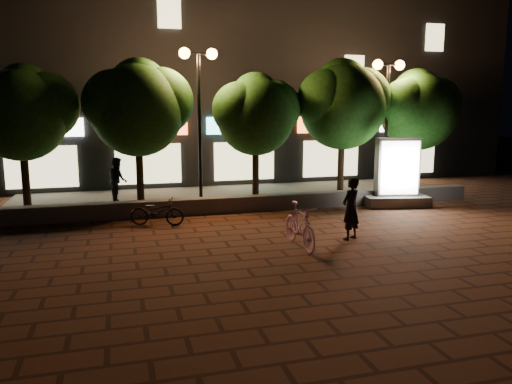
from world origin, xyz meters
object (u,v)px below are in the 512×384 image
object	(u,v)px
tree_right	(343,101)
scooter_parked	(157,212)
tree_left	(139,104)
tree_mid	(256,111)
tree_far_right	(419,107)
street_lamp_right	(388,92)
rider	(351,209)
street_lamp_left	(199,86)
tree_far_left	(22,109)
scooter_pink	(300,226)
ad_kiosk	(397,179)
pedestrian	(118,180)

from	to	relation	value
tree_right	scooter_parked	bearing A→B (deg)	-158.91
tree_left	tree_mid	size ratio (longest dim) A/B	1.09
tree_right	tree_far_right	size ratio (longest dim) A/B	1.06
street_lamp_right	rider	bearing A→B (deg)	-127.18
street_lamp_left	scooter_parked	world-z (taller)	street_lamp_left
tree_far_left	scooter_pink	world-z (taller)	tree_far_left
ad_kiosk	pedestrian	size ratio (longest dim) A/B	1.49
tree_right	street_lamp_right	world-z (taller)	tree_right
tree_far_left	pedestrian	world-z (taller)	tree_far_left
ad_kiosk	street_lamp_right	bearing A→B (deg)	72.95
street_lamp_left	ad_kiosk	bearing A→B (deg)	-15.10
street_lamp_right	scooter_pink	bearing A→B (deg)	-134.21
tree_far_right	scooter_parked	world-z (taller)	tree_far_right
ad_kiosk	scooter_parked	xyz separation A→B (m)	(-8.14, -0.70, -0.54)
street_lamp_right	tree_far_left	bearing A→B (deg)	178.79
tree_far_left	street_lamp_left	bearing A→B (deg)	-2.76
scooter_pink	scooter_parked	xyz separation A→B (m)	(-3.10, 3.28, -0.14)
tree_right	scooter_pink	world-z (taller)	tree_right
tree_mid	tree_far_right	size ratio (longest dim) A/B	0.95
tree_right	scooter_pink	distance (m)	7.77
tree_right	street_lamp_left	distance (m)	5.38
street_lamp_left	pedestrian	distance (m)	4.34
street_lamp_left	pedestrian	xyz separation A→B (m)	(-2.72, 1.19, -3.16)
street_lamp_right	tree_far_right	bearing A→B (deg)	9.61
tree_left	rider	distance (m)	7.89
street_lamp_right	ad_kiosk	size ratio (longest dim) A/B	2.13
street_lamp_left	rider	world-z (taller)	street_lamp_left
scooter_parked	pedestrian	xyz separation A→B (m)	(-1.05, 3.64, 0.46)
tree_far_right	street_lamp_left	bearing A→B (deg)	-178.24
tree_right	tree_far_left	bearing A→B (deg)	-180.00
tree_mid	rider	distance (m)	6.15
street_lamp_left	street_lamp_right	size ratio (longest dim) A/B	1.04
street_lamp_left	tree_far_left	bearing A→B (deg)	177.24
rider	tree_right	bearing A→B (deg)	-142.46
tree_far_left	tree_right	world-z (taller)	tree_right
tree_left	rider	size ratio (longest dim) A/B	3.03
tree_mid	ad_kiosk	world-z (taller)	tree_mid
street_lamp_left	street_lamp_right	xyz separation A→B (m)	(7.00, 0.00, -0.13)
scooter_pink	pedestrian	xyz separation A→B (m)	(-4.16, 6.91, 0.32)
tree_far_right	pedestrian	size ratio (longest dim) A/B	3.03
scooter_parked	pedestrian	world-z (taller)	pedestrian
tree_left	tree_far_left	bearing A→B (deg)	-180.00
rider	tree_far_right	bearing A→B (deg)	-164.28
ad_kiosk	tree_left	bearing A→B (deg)	166.57
tree_mid	rider	size ratio (longest dim) A/B	2.79
tree_far_left	ad_kiosk	xyz separation A→B (m)	(11.91, -2.01, -2.35)
tree_left	scooter_parked	bearing A→B (deg)	-84.27
tree_mid	street_lamp_right	world-z (taller)	street_lamp_right
tree_right	tree_mid	bearing A→B (deg)	-180.00
ad_kiosk	scooter_pink	xyz separation A→B (m)	(-5.03, -3.98, -0.39)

